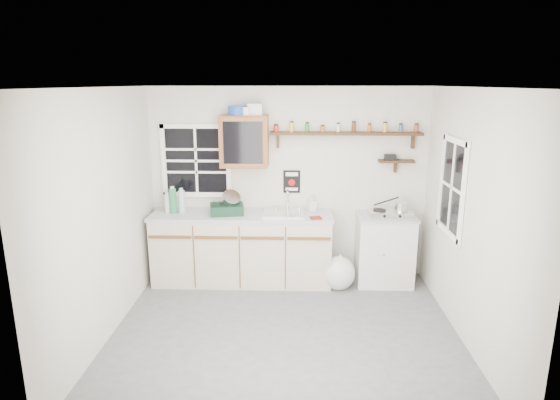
# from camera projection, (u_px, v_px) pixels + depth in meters

# --- Properties ---
(room) EXTENTS (3.64, 3.24, 2.54)m
(room) POSITION_uv_depth(u_px,v_px,m) (285.00, 218.00, 4.59)
(room) COLOR #515154
(room) RESTS_ON ground
(main_cabinet) EXTENTS (2.31, 0.63, 0.92)m
(main_cabinet) POSITION_uv_depth(u_px,v_px,m) (242.00, 248.00, 6.06)
(main_cabinet) COLOR #B9AE99
(main_cabinet) RESTS_ON floor
(right_cabinet) EXTENTS (0.73, 0.57, 0.91)m
(right_cabinet) POSITION_uv_depth(u_px,v_px,m) (384.00, 249.00, 6.03)
(right_cabinet) COLOR silver
(right_cabinet) RESTS_ON floor
(sink) EXTENTS (0.52, 0.44, 0.29)m
(sink) POSITION_uv_depth(u_px,v_px,m) (284.00, 213.00, 5.94)
(sink) COLOR silver
(sink) RESTS_ON main_cabinet
(upper_cabinet) EXTENTS (0.60, 0.32, 0.65)m
(upper_cabinet) POSITION_uv_depth(u_px,v_px,m) (244.00, 141.00, 5.87)
(upper_cabinet) COLOR brown
(upper_cabinet) RESTS_ON wall_back
(upper_cabinet_clutter) EXTENTS (0.43, 0.24, 0.14)m
(upper_cabinet_clutter) POSITION_uv_depth(u_px,v_px,m) (245.00, 110.00, 5.78)
(upper_cabinet_clutter) COLOR #193EA3
(upper_cabinet_clutter) RESTS_ON upper_cabinet
(spice_shelf) EXTENTS (1.91, 0.18, 0.34)m
(spice_shelf) POSITION_uv_depth(u_px,v_px,m) (346.00, 133.00, 5.87)
(spice_shelf) COLOR black
(spice_shelf) RESTS_ON wall_back
(secondary_shelf) EXTENTS (0.45, 0.16, 0.24)m
(secondary_shelf) POSITION_uv_depth(u_px,v_px,m) (394.00, 161.00, 5.95)
(secondary_shelf) COLOR black
(secondary_shelf) RESTS_ON wall_back
(warning_sign) EXTENTS (0.22, 0.02, 0.30)m
(warning_sign) POSITION_uv_depth(u_px,v_px,m) (292.00, 182.00, 6.12)
(warning_sign) COLOR black
(warning_sign) RESTS_ON wall_back
(window_back) EXTENTS (0.93, 0.03, 0.98)m
(window_back) POSITION_uv_depth(u_px,v_px,m) (196.00, 161.00, 6.09)
(window_back) COLOR black
(window_back) RESTS_ON wall_back
(window_right) EXTENTS (0.03, 0.78, 1.08)m
(window_right) POSITION_uv_depth(u_px,v_px,m) (452.00, 187.00, 5.02)
(window_right) COLOR black
(window_right) RESTS_ON wall_back
(water_bottles) EXTENTS (0.26, 0.11, 0.35)m
(water_bottles) POSITION_uv_depth(u_px,v_px,m) (174.00, 201.00, 5.96)
(water_bottles) COLOR #A7B7C3
(water_bottles) RESTS_ON main_cabinet
(dish_rack) EXTENTS (0.46, 0.38, 0.31)m
(dish_rack) POSITION_uv_depth(u_px,v_px,m) (228.00, 206.00, 5.92)
(dish_rack) COLOR black
(dish_rack) RESTS_ON main_cabinet
(soap_bottle) EXTENTS (0.13, 0.13, 0.21)m
(soap_bottle) POSITION_uv_depth(u_px,v_px,m) (312.00, 203.00, 6.04)
(soap_bottle) COLOR white
(soap_bottle) RESTS_ON main_cabinet
(rag) EXTENTS (0.15, 0.14, 0.02)m
(rag) POSITION_uv_depth(u_px,v_px,m) (316.00, 218.00, 5.73)
(rag) COLOR maroon
(rag) RESTS_ON main_cabinet
(hotplate) EXTENTS (0.55, 0.31, 0.08)m
(hotplate) POSITION_uv_depth(u_px,v_px,m) (390.00, 213.00, 5.89)
(hotplate) COLOR silver
(hotplate) RESTS_ON right_cabinet
(saucepan) EXTENTS (0.40, 0.29, 0.18)m
(saucepan) POSITION_uv_depth(u_px,v_px,m) (401.00, 206.00, 5.87)
(saucepan) COLOR silver
(saucepan) RESTS_ON hotplate
(trash_bag) EXTENTS (0.42, 0.38, 0.48)m
(trash_bag) POSITION_uv_depth(u_px,v_px,m) (338.00, 273.00, 5.91)
(trash_bag) COLOR silver
(trash_bag) RESTS_ON floor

